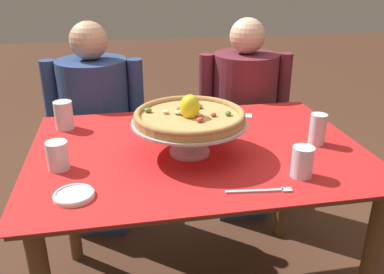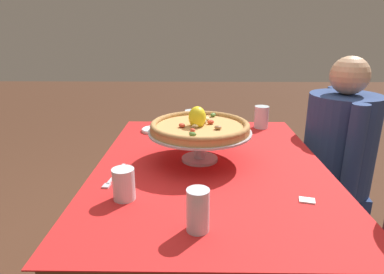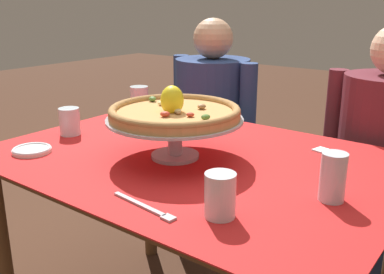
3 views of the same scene
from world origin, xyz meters
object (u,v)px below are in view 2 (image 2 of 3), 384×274
water_glass_side_right (198,213)px  side_plate (153,130)px  water_glass_back_left (261,118)px  dinner_fork (114,177)px  pizza (200,126)px  water_glass_front_right (124,186)px  sugar_packet (307,200)px  pizza_stand (200,137)px  water_glass_side_left (192,120)px  diner_left (336,166)px

water_glass_side_right → side_plate: bearing=-165.3°
water_glass_back_left → dinner_fork: water_glass_back_left is taller
pizza → water_glass_front_right: 0.43m
side_plate → water_glass_side_right: bearing=14.7°
dinner_fork → sugar_packet: size_ratio=4.24×
water_glass_front_right → dinner_fork: bearing=-155.4°
pizza_stand → side_plate: (-0.40, -0.25, -0.09)m
water_glass_side_right → water_glass_side_left: bearing=-178.1°
water_glass_front_right → water_glass_side_left: 0.83m
pizza_stand → diner_left: size_ratio=0.37×
pizza_stand → dinner_fork: 0.38m
water_glass_back_left → pizza_stand: bearing=-35.5°
water_glass_back_left → water_glass_side_left: size_ratio=1.21×
pizza → water_glass_side_left: pizza is taller
pizza_stand → pizza: bearing=-98.4°
dinner_fork → sugar_packet: (0.17, 0.67, -0.00)m
pizza → sugar_packet: bearing=45.2°
water_glass_side_left → sugar_packet: 0.90m
pizza → diner_left: bearing=116.6°
diner_left → side_plate: bearing=-91.7°
pizza_stand → side_plate: pizza_stand is taller
diner_left → water_glass_front_right: bearing=-54.5°
pizza → side_plate: size_ratio=3.24×
water_glass_side_right → water_glass_back_left: bearing=160.4°
water_glass_back_left → side_plate: bearing=-82.3°
water_glass_front_right → side_plate: water_glass_front_right is taller
pizza → water_glass_back_left: pizza is taller
pizza → side_plate: (-0.40, -0.25, -0.14)m
sugar_packet → water_glass_back_left: bearing=180.0°
water_glass_side_left → diner_left: 0.83m
water_glass_side_left → diner_left: diner_left is taller
pizza → dinner_fork: bearing=-61.5°
water_glass_back_left → sugar_packet: water_glass_back_left is taller
water_glass_back_left → dinner_fork: (0.66, -0.67, -0.05)m
pizza_stand → water_glass_side_right: (0.51, -0.01, -0.05)m
water_glass_side_right → dinner_fork: bearing=-136.9°
water_glass_side_right → side_plate: size_ratio=0.99×
pizza → diner_left: 0.90m
pizza_stand → side_plate: 0.48m
water_glass_back_left → side_plate: water_glass_back_left is taller
water_glass_back_left → side_plate: size_ratio=0.97×
water_glass_front_right → dinner_fork: size_ratio=0.50×
water_glass_side_left → dinner_fork: (0.64, -0.28, -0.04)m
pizza → water_glass_side_left: bearing=-175.0°
water_glass_front_right → water_glass_back_left: bearing=144.1°
water_glass_back_left → pizza: bearing=-35.5°
dinner_fork → pizza: bearing=118.5°
pizza_stand → water_glass_side_right: pizza_stand is taller
water_glass_side_right → dinner_fork: water_glass_side_right is taller
pizza → water_glass_side_right: (0.51, -0.01, -0.10)m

